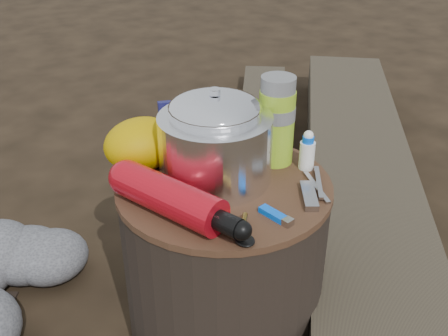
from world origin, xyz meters
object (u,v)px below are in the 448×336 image
stump (224,261)px  log_main (357,171)px  camping_pot (215,136)px  fuel_bottle (170,197)px  travel_mug (218,121)px  thermos (276,121)px

stump → log_main: 0.83m
camping_pot → fuel_bottle: camping_pot is taller
camping_pot → travel_mug: size_ratio=1.51×
stump → travel_mug: (0.08, 0.17, 0.29)m
camping_pot → thermos: size_ratio=0.95×
stump → camping_pot: bearing=85.7°
camping_pot → fuel_bottle: size_ratio=0.60×
stump → camping_pot: 0.32m
stump → fuel_bottle: bearing=-162.9°
stump → log_main: (0.75, 0.33, -0.13)m
camping_pot → fuel_bottle: 0.19m
log_main → travel_mug: size_ratio=15.78×
thermos → log_main: bearing=26.7°
fuel_bottle → thermos: thermos is taller
log_main → travel_mug: (-0.67, -0.16, 0.42)m
stump → camping_pot: size_ratio=2.43×
stump → thermos: bearing=10.4°
log_main → thermos: (-0.59, -0.30, 0.46)m
fuel_bottle → thermos: 0.33m
camping_pot → stump: bearing=-94.3°
thermos → fuel_bottle: bearing=-166.2°
log_main → camping_pot: camping_pot is taller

